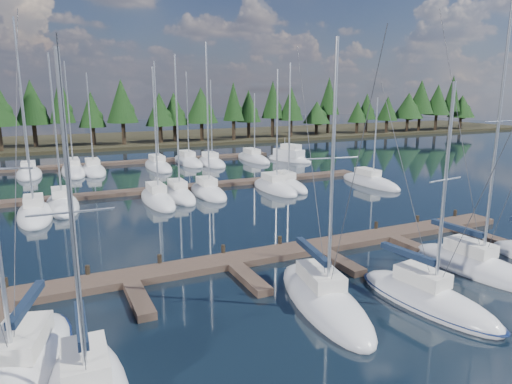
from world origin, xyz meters
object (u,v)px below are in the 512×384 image
front_sailboat_1 (20,370)px  front_sailboat_5 (475,266)px  main_dock (233,264)px  front_sailboat_4 (427,299)px  motor_yacht_right (289,158)px  front_sailboat_3 (323,299)px

front_sailboat_1 → front_sailboat_5: 23.69m
main_dock → front_sailboat_4: size_ratio=3.82×
main_dock → front_sailboat_5: (12.56, -6.44, 0.11)m
main_dock → motor_yacht_right: 42.55m
main_dock → front_sailboat_4: 10.85m
main_dock → front_sailboat_4: bearing=-51.1°
main_dock → front_sailboat_5: bearing=-27.1°
front_sailboat_3 → front_sailboat_5: (10.37, -0.14, 0.03)m
front_sailboat_5 → motor_yacht_right: front_sailboat_5 is taller
main_dock → front_sailboat_5: 14.11m
front_sailboat_3 → motor_yacht_right: size_ratio=1.55×
front_sailboat_1 → front_sailboat_3: (13.33, 0.18, 0.00)m
front_sailboat_1 → front_sailboat_5: front_sailboat_5 is taller
front_sailboat_3 → motor_yacht_right: front_sailboat_3 is taller
main_dock → front_sailboat_3: bearing=-70.8°
motor_yacht_right → front_sailboat_4: bearing=-110.9°
front_sailboat_1 → motor_yacht_right: bearing=50.4°
front_sailboat_3 → front_sailboat_1: bearing=-179.2°
front_sailboat_1 → front_sailboat_4: size_ratio=1.24×
front_sailboat_1 → main_dock: bearing=30.2°
motor_yacht_right → main_dock: bearing=-123.6°
front_sailboat_4 → motor_yacht_right: size_ratio=1.34×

